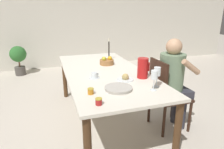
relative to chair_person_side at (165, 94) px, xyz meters
The scene contains 16 objects.
ground_plane 0.92m from the chair_person_side, 149.90° to the left, with size 20.00×20.00×0.00m, color beige.
wall_back 3.65m from the chair_person_side, 101.01° to the left, with size 10.00×0.06×2.60m.
dining_table 0.80m from the chair_person_side, 149.90° to the left, with size 0.99×2.14×0.73m.
chair_person_side is the anchor object (origin of this frame).
person_seated 0.23m from the chair_person_side, ahead, with size 0.39×0.41×1.17m.
red_pitcher 0.49m from the chair_person_side, behind, with size 0.15×0.12×0.23m.
wine_glass_water 0.68m from the chair_person_side, 136.34° to the right, with size 0.07×0.07×0.20m.
wine_glass_juice 0.60m from the chair_person_side, 136.64° to the right, with size 0.07×0.07×0.21m.
teacup_near_person 0.92m from the chair_person_side, 169.84° to the left, with size 0.12×0.12×0.07m.
serving_tray 0.81m from the chair_person_side, 159.89° to the right, with size 0.28×0.28×0.03m.
bread_plate 0.62m from the chair_person_side, behind, with size 0.19×0.19×0.08m.
jam_jar_amber 1.08m from the chair_person_side, 164.16° to the right, with size 0.06×0.06×0.06m.
jam_jar_red 1.16m from the chair_person_side, 152.18° to the right, with size 0.06×0.06×0.06m.
fruit_bowl 0.94m from the chair_person_side, 128.86° to the left, with size 0.20×0.20×0.12m.
candlestick_tall 1.13m from the chair_person_side, 114.51° to the left, with size 0.06×0.06×0.34m.
potted_plant 3.64m from the chair_person_side, 123.70° to the left, with size 0.37×0.37×0.69m.
Camera 1 is at (-0.67, -2.38, 1.48)m, focal length 32.00 mm.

